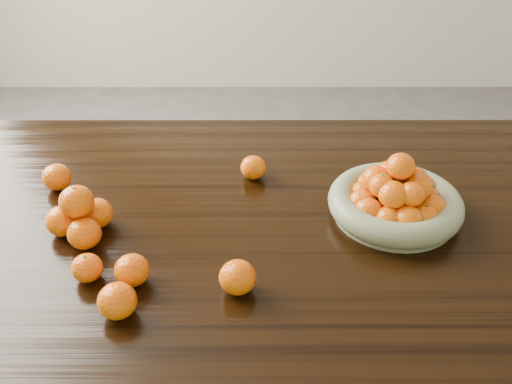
{
  "coord_description": "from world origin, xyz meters",
  "views": [
    {
      "loc": [
        0.0,
        -1.08,
        1.54
      ],
      "look_at": [
        0.0,
        -0.02,
        0.83
      ],
      "focal_mm": 40.0,
      "sensor_mm": 36.0,
      "label": 1
    }
  ],
  "objects_px": {
    "orange_pyramid": "(80,217)",
    "loose_orange_0": "(87,268)",
    "fruit_bowl": "(396,199)",
    "dining_table": "(255,245)"
  },
  "relations": [
    {
      "from": "dining_table",
      "to": "loose_orange_0",
      "type": "xyz_separation_m",
      "value": [
        -0.34,
        -0.22,
        0.12
      ]
    },
    {
      "from": "fruit_bowl",
      "to": "orange_pyramid",
      "type": "relative_size",
      "value": 2.09
    },
    {
      "from": "fruit_bowl",
      "to": "loose_orange_0",
      "type": "xyz_separation_m",
      "value": [
        -0.66,
        -0.22,
        -0.02
      ]
    },
    {
      "from": "fruit_bowl",
      "to": "orange_pyramid",
      "type": "xyz_separation_m",
      "value": [
        -0.71,
        -0.07,
        0.0
      ]
    },
    {
      "from": "fruit_bowl",
      "to": "loose_orange_0",
      "type": "relative_size",
      "value": 4.94
    },
    {
      "from": "orange_pyramid",
      "to": "loose_orange_0",
      "type": "height_order",
      "value": "orange_pyramid"
    },
    {
      "from": "orange_pyramid",
      "to": "loose_orange_0",
      "type": "distance_m",
      "value": 0.15
    },
    {
      "from": "fruit_bowl",
      "to": "loose_orange_0",
      "type": "distance_m",
      "value": 0.7
    },
    {
      "from": "orange_pyramid",
      "to": "dining_table",
      "type": "bearing_deg",
      "value": 10.62
    },
    {
      "from": "orange_pyramid",
      "to": "fruit_bowl",
      "type": "bearing_deg",
      "value": 5.81
    }
  ]
}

